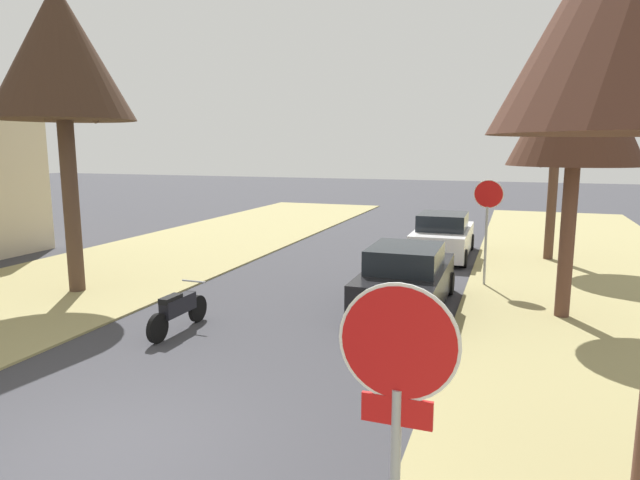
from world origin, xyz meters
name	(u,v)px	position (x,y,z in m)	size (l,w,h in m)	color
ground_plane	(106,454)	(0.00, 0.00, 0.00)	(120.00, 120.00, 0.00)	#38383D
stop_sign_near	(397,404)	(4.08, -1.80, 2.20)	(0.81, 0.07, 2.98)	#9EA0A5
stop_sign_far	(488,209)	(4.06, 10.58, 2.18)	(0.81, 0.55, 2.95)	#9EA0A5
street_tree_right_mid_a	(578,97)	(5.90, 8.13, 4.93)	(2.83, 2.83, 6.43)	brown
street_tree_right_mid_b	(561,77)	(5.94, 15.05, 6.14)	(3.17, 3.17, 7.69)	brown
street_tree_left_mid_a	(60,54)	(-6.26, 6.23, 6.17)	(3.56, 3.56, 7.88)	#4D3729
parked_sedan_black	(406,280)	(2.38, 7.64, 0.72)	(1.98, 4.42, 1.57)	black
parked_sedan_white	(443,237)	(2.41, 14.47, 0.72)	(1.98, 4.42, 1.57)	white
parked_motorcycle	(178,310)	(-1.83, 4.37, 0.48)	(0.60, 2.05, 0.97)	black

